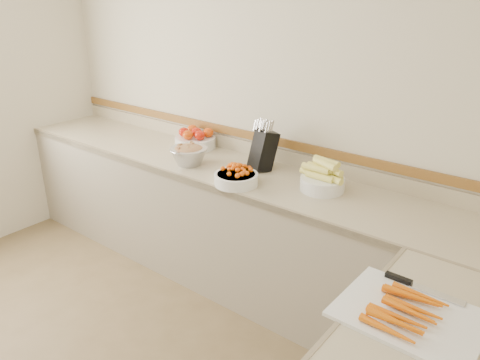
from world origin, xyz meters
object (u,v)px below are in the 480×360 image
Objects in this scene: knife_block at (263,149)px; corn_bowl at (323,179)px; cherry_tomato_bowl at (236,177)px; rhubarb_bowl at (189,154)px; tomato_bowl at (195,139)px; cutting_board at (409,313)px.

corn_bowl is at bearing -8.11° from knife_block.
corn_bowl reaches higher than cherry_tomato_bowl.
corn_bowl is 0.98m from rhubarb_bowl.
knife_block reaches higher than tomato_bowl.
rhubarb_bowl is (-0.46, -0.25, -0.07)m from knife_block.
corn_bowl is at bearing -6.12° from tomato_bowl.
cherry_tomato_bowl is at bearing -85.80° from knife_block.
knife_block is 1.12× the size of tomato_bowl.
cherry_tomato_bowl reaches higher than cutting_board.
knife_block is 1.28× the size of cherry_tomato_bowl.
knife_block is at bearing -4.67° from tomato_bowl.
cherry_tomato_bowl is (0.02, -0.33, -0.09)m from knife_block.
tomato_bowl is 1.19× the size of rhubarb_bowl.
corn_bowl reaches higher than tomato_bowl.
corn_bowl is (0.48, 0.26, 0.02)m from cherry_tomato_bowl.
rhubarb_bowl is at bearing 171.09° from cherry_tomato_bowl.
cherry_tomato_bowl is at bearing 155.17° from cutting_board.
cherry_tomato_bowl is 0.53× the size of cutting_board.
tomato_bowl is 0.38m from rhubarb_bowl.
rhubarb_bowl is at bearing -53.43° from tomato_bowl.
cutting_board is at bearing -34.86° from knife_block.
corn_bowl is (0.50, -0.07, -0.07)m from knife_block.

